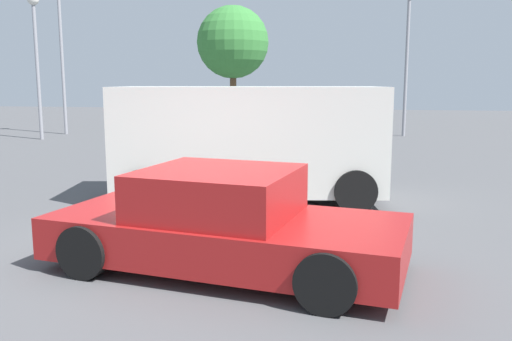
% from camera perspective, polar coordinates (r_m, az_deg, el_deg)
% --- Properties ---
extents(ground_plane, '(80.00, 80.00, 0.00)m').
position_cam_1_polar(ground_plane, '(7.00, -5.58, -9.57)').
color(ground_plane, '#515154').
extents(sedan_foreground, '(4.51, 2.50, 1.23)m').
position_cam_1_polar(sedan_foreground, '(6.57, -3.41, -5.66)').
color(sedan_foreground, maroon).
rests_on(sedan_foreground, ground_plane).
extents(van_white, '(5.23, 2.86, 2.19)m').
position_cam_1_polar(van_white, '(10.28, -0.72, 3.29)').
color(van_white, silver).
rests_on(van_white, ground_plane).
extents(pedestrian, '(0.34, 0.55, 1.65)m').
position_cam_1_polar(pedestrian, '(14.51, -8.68, 4.16)').
color(pedestrian, gray).
rests_on(pedestrian, ground_plane).
extents(light_post_near, '(0.44, 0.44, 5.65)m').
position_cam_1_polar(light_post_near, '(23.22, -22.36, 12.70)').
color(light_post_near, gray).
rests_on(light_post_near, ground_plane).
extents(light_post_mid, '(0.44, 0.44, 6.05)m').
position_cam_1_polar(light_post_mid, '(23.79, 15.81, 13.53)').
color(light_post_mid, gray).
rests_on(light_post_mid, ground_plane).
extents(light_post_far, '(0.44, 0.44, 6.39)m').
position_cam_1_polar(light_post_far, '(25.25, -20.03, 13.50)').
color(light_post_far, gray).
rests_on(light_post_far, ground_plane).
extents(tree_back_center, '(4.10, 4.10, 6.58)m').
position_cam_1_polar(tree_back_center, '(31.48, -2.47, 13.43)').
color(tree_back_center, brown).
rests_on(tree_back_center, ground_plane).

